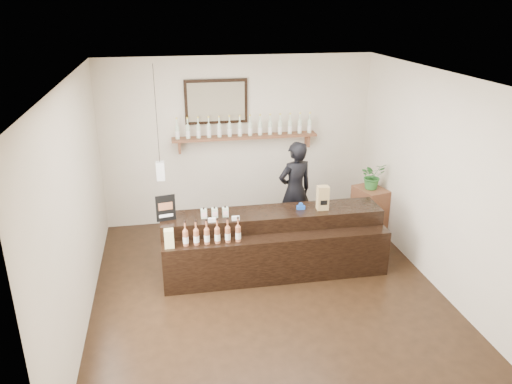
{
  "coord_description": "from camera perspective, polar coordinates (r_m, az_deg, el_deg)",
  "views": [
    {
      "loc": [
        -1.21,
        -5.52,
        3.62
      ],
      "look_at": [
        -0.03,
        0.7,
        1.17
      ],
      "focal_mm": 35.0,
      "sensor_mm": 36.0,
      "label": 1
    }
  ],
  "objects": [
    {
      "name": "side_cabinet",
      "position": [
        8.35,
        12.82,
        -2.13
      ],
      "size": [
        0.52,
        0.62,
        0.79
      ],
      "color": "brown",
      "rests_on": "ground"
    },
    {
      "name": "potted_plant",
      "position": [
        8.13,
        13.17,
        1.81
      ],
      "size": [
        0.45,
        0.41,
        0.43
      ],
      "primitive_type": "imported",
      "rotation": [
        0.0,
        0.0,
        0.2
      ],
      "color": "#2D6E2C",
      "rests_on": "side_cabinet"
    },
    {
      "name": "back_wall_decor",
      "position": [
        8.18,
        -2.95,
        7.95
      ],
      "size": [
        2.66,
        0.96,
        1.69
      ],
      "color": "brown",
      "rests_on": "ground"
    },
    {
      "name": "shopkeeper",
      "position": [
        7.82,
        4.49,
        0.83
      ],
      "size": [
        0.76,
        0.6,
        1.82
      ],
      "primitive_type": "imported",
      "rotation": [
        0.0,
        0.0,
        3.43
      ],
      "color": "black",
      "rests_on": "ground"
    },
    {
      "name": "promo_sign",
      "position": [
        6.69,
        -10.28,
        -1.83
      ],
      "size": [
        0.26,
        0.07,
        0.36
      ],
      "color": "black",
      "rests_on": "counter"
    },
    {
      "name": "paper_bag",
      "position": [
        7.01,
        7.63,
        -0.67
      ],
      "size": [
        0.16,
        0.12,
        0.34
      ],
      "color": "#987B49",
      "rests_on": "counter"
    },
    {
      "name": "counter",
      "position": [
        7.04,
        1.95,
        -5.99
      ],
      "size": [
        3.09,
        0.84,
        1.01
      ],
      "color": "black",
      "rests_on": "ground"
    },
    {
      "name": "tape_dispenser",
      "position": [
        7.02,
        5.14,
        -1.69
      ],
      "size": [
        0.12,
        0.06,
        0.1
      ],
      "color": "#1847A8",
      "rests_on": "counter"
    },
    {
      "name": "ground",
      "position": [
        6.71,
        1.39,
        -11.46
      ],
      "size": [
        5.0,
        5.0,
        0.0
      ],
      "primitive_type": "plane",
      "color": "black",
      "rests_on": "ground"
    },
    {
      "name": "room_shell",
      "position": [
        5.97,
        1.54,
        2.44
      ],
      "size": [
        5.0,
        5.0,
        5.0
      ],
      "color": "beige",
      "rests_on": "ground"
    }
  ]
}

